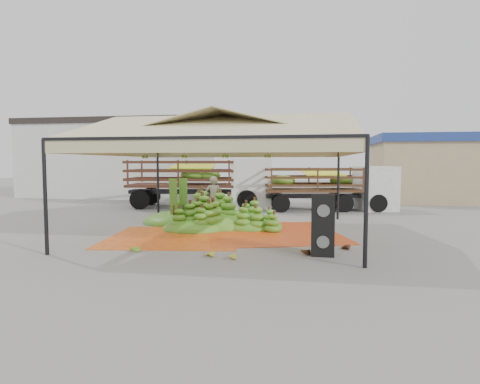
% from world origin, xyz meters
% --- Properties ---
extents(ground, '(90.00, 90.00, 0.00)m').
position_xyz_m(ground, '(0.00, 0.00, 0.00)').
color(ground, slate).
rests_on(ground, ground).
extents(canopy_tent, '(8.10, 8.10, 4.00)m').
position_xyz_m(canopy_tent, '(0.00, 0.00, 3.30)').
color(canopy_tent, black).
rests_on(canopy_tent, ground).
extents(building_white, '(14.30, 6.30, 5.40)m').
position_xyz_m(building_white, '(-10.00, 14.00, 2.71)').
color(building_white, silver).
rests_on(building_white, ground).
extents(building_tan, '(6.30, 5.30, 4.10)m').
position_xyz_m(building_tan, '(10.00, 13.00, 2.07)').
color(building_tan, tan).
rests_on(building_tan, ground).
extents(tarp_left, '(4.65, 4.47, 0.01)m').
position_xyz_m(tarp_left, '(-1.51, -1.09, 0.01)').
color(tarp_left, orange).
rests_on(tarp_left, ground).
extents(tarp_right, '(5.51, 5.66, 0.01)m').
position_xyz_m(tarp_right, '(1.52, 0.20, 0.01)').
color(tarp_right, '#DE4914').
rests_on(tarp_right, ground).
extents(banana_heap, '(6.61, 5.76, 1.25)m').
position_xyz_m(banana_heap, '(-0.87, 1.58, 0.63)').
color(banana_heap, '#347418').
rests_on(banana_heap, ground).
extents(hand_yellow_a, '(0.59, 0.55, 0.22)m').
position_xyz_m(hand_yellow_a, '(0.18, -3.58, 0.11)').
color(hand_yellow_a, gold).
rests_on(hand_yellow_a, ground).
extents(hand_yellow_b, '(0.49, 0.42, 0.20)m').
position_xyz_m(hand_yellow_b, '(0.79, -3.70, 0.10)').
color(hand_yellow_b, gold).
rests_on(hand_yellow_b, ground).
extents(hand_red_a, '(0.62, 0.58, 0.22)m').
position_xyz_m(hand_red_a, '(2.60, -2.85, 0.11)').
color(hand_red_a, '#512B12').
rests_on(hand_red_a, ground).
extents(hand_red_b, '(0.57, 0.53, 0.20)m').
position_xyz_m(hand_red_b, '(3.70, -2.15, 0.10)').
color(hand_red_b, '#572513').
rests_on(hand_red_b, ground).
extents(hand_green, '(0.56, 0.52, 0.20)m').
position_xyz_m(hand_green, '(-1.94, -3.24, 0.10)').
color(hand_green, '#4A841B').
rests_on(hand_green, ground).
extents(hanging_bunches, '(4.74, 0.24, 0.20)m').
position_xyz_m(hanging_bunches, '(-0.93, 0.60, 2.62)').
color(hanging_bunches, '#477919').
rests_on(hanging_bunches, ground).
extents(speaker_stack, '(0.58, 0.51, 1.59)m').
position_xyz_m(speaker_stack, '(3.09, -2.89, 0.80)').
color(speaker_stack, black).
rests_on(speaker_stack, ground).
extents(banana_leaves, '(0.96, 1.36, 3.70)m').
position_xyz_m(banana_leaves, '(-1.86, 0.53, 0.00)').
color(banana_leaves, '#30731E').
rests_on(banana_leaves, ground).
extents(vendor, '(0.80, 0.68, 1.85)m').
position_xyz_m(vendor, '(-1.15, 2.85, 0.93)').
color(vendor, gray).
rests_on(vendor, ground).
extents(truck_left, '(7.85, 3.52, 2.60)m').
position_xyz_m(truck_left, '(-2.68, 7.72, 1.61)').
color(truck_left, '#472517').
rests_on(truck_left, ground).
extents(truck_right, '(6.76, 3.33, 2.22)m').
position_xyz_m(truck_right, '(4.07, 7.51, 1.37)').
color(truck_right, '#502C1A').
rests_on(truck_right, ground).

